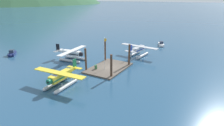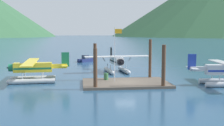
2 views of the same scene
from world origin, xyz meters
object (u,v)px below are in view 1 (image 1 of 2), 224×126
at_px(seaplane_silver_stbd_aft, 139,50).
at_px(seaplane_white_bow_centre, 72,54).
at_px(flagpole, 105,50).
at_px(boat_white_open_se, 161,44).
at_px(seaplane_yellow_port_fwd, 61,78).
at_px(boat_navy_open_north, 12,53).
at_px(fuel_drum, 96,67).

relative_size(seaplane_silver_stbd_aft, seaplane_white_bow_centre, 1.00).
relative_size(flagpole, seaplane_white_bow_centre, 0.64).
bearing_deg(boat_white_open_se, seaplane_white_bow_centre, 150.47).
distance_m(flagpole, seaplane_white_bow_centre, 10.96).
bearing_deg(flagpole, seaplane_yellow_port_fwd, 166.15).
relative_size(flagpole, boat_navy_open_north, 1.65).
bearing_deg(boat_white_open_se, seaplane_yellow_port_fwd, 169.71).
bearing_deg(boat_white_open_se, flagpole, 171.09).
bearing_deg(flagpole, seaplane_white_bow_centre, 81.98).
bearing_deg(seaplane_white_bow_centre, boat_white_open_se, -29.53).
xyz_separation_m(seaplane_silver_stbd_aft, boat_navy_open_north, (-16.39, 30.16, -1.09)).
height_order(flagpole, boat_navy_open_north, flagpole).
distance_m(fuel_drum, boat_navy_open_north, 26.31).
bearing_deg(seaplane_silver_stbd_aft, boat_navy_open_north, 118.52).
xyz_separation_m(fuel_drum, seaplane_silver_stbd_aft, (14.30, -3.93, 0.84)).
bearing_deg(boat_white_open_se, seaplane_silver_stbd_aft, 171.96).
relative_size(seaplane_white_bow_centre, boat_white_open_se, 2.28).
bearing_deg(seaplane_yellow_port_fwd, flagpole, -13.85).
relative_size(seaplane_silver_stbd_aft, boat_white_open_se, 2.27).
relative_size(boat_navy_open_north, boat_white_open_se, 0.89).
height_order(flagpole, seaplane_yellow_port_fwd, flagpole).
height_order(seaplane_yellow_port_fwd, boat_white_open_se, seaplane_yellow_port_fwd).
distance_m(flagpole, seaplane_silver_stbd_aft, 13.77).
relative_size(seaplane_silver_stbd_aft, boat_navy_open_north, 2.57).
height_order(seaplane_white_bow_centre, boat_navy_open_north, seaplane_white_bow_centre).
bearing_deg(seaplane_silver_stbd_aft, fuel_drum, 164.63).
height_order(seaplane_yellow_port_fwd, seaplane_white_bow_centre, same).
bearing_deg(seaplane_yellow_port_fwd, seaplane_white_bow_centre, 33.43).
bearing_deg(fuel_drum, flagpole, -57.71).
relative_size(flagpole, seaplane_silver_stbd_aft, 0.64).
relative_size(seaplane_yellow_port_fwd, seaplane_white_bow_centre, 1.00).
xyz_separation_m(flagpole, seaplane_yellow_port_fwd, (-10.48, 2.58, -2.86)).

